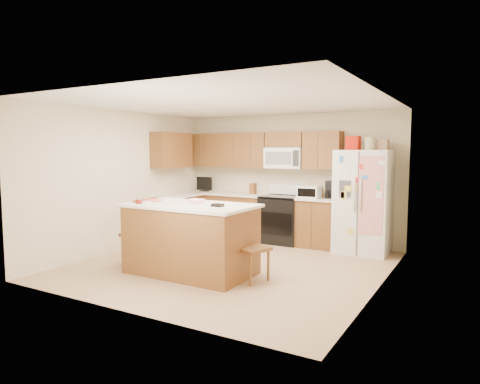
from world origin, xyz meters
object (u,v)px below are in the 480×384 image
Objects in this scene: windsor_chair_left at (140,234)px; windsor_chair_right at (250,248)px; island at (191,239)px; windsor_chair_back at (221,233)px; refrigerator at (363,201)px; stove at (282,219)px.

windsor_chair_right is (1.86, 0.17, -0.04)m from windsor_chair_left.
windsor_chair_right is (0.93, 0.11, -0.05)m from island.
island is at bearing -93.53° from windsor_chair_back.
refrigerator reaches higher than windsor_chair_back.
stove is at bearing 82.60° from windsor_chair_back.
refrigerator is at bearing -2.30° from stove.
stove is at bearing 177.70° from refrigerator.
windsor_chair_back is at bearing 144.47° from windsor_chair_right.
island is (-1.86, -2.53, -0.41)m from refrigerator.
stove reaches higher than island.
island is at bearing -96.30° from stove.
windsor_chair_left is at bearing -174.84° from windsor_chair_right.
refrigerator is at bearing 68.98° from windsor_chair_right.
refrigerator is 2.63m from windsor_chair_right.
windsor_chair_right is (0.64, -2.48, -0.01)m from stove.
island is (-0.29, -2.59, 0.04)m from stove.
island reaches higher than windsor_chair_right.
windsor_chair_right is at bearing 6.84° from island.
windsor_chair_left is 1.08× the size of windsor_chair_right.
stove is at bearing 83.70° from island.
stove is at bearing 65.33° from windsor_chair_left.
refrigerator is at bearing 53.71° from island.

